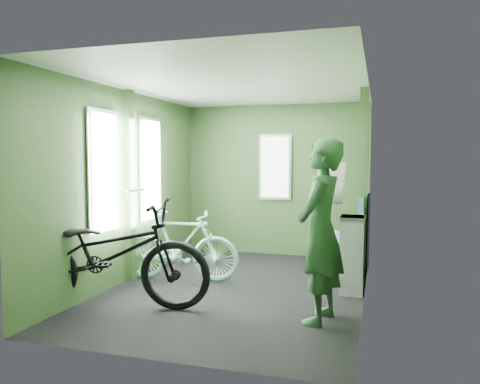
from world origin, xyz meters
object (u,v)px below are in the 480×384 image
object	(u,v)px
waste_box	(352,255)
passenger	(320,231)
bicycle_black	(110,307)
bicycle_mint	(180,281)
bench_seat	(346,251)

from	to	relation	value
waste_box	passenger	bearing A→B (deg)	-102.65
bicycle_black	bicycle_mint	distance (m)	1.15
bicycle_mint	bench_seat	distance (m)	2.13
passenger	bench_seat	world-z (taller)	passenger
bench_seat	waste_box	bearing A→B (deg)	-79.07
waste_box	bicycle_mint	bearing A→B (deg)	-177.09
bicycle_mint	waste_box	world-z (taller)	waste_box
bicycle_black	bicycle_mint	world-z (taller)	bicycle_black
passenger	waste_box	world-z (taller)	passenger
bicycle_black	passenger	size ratio (longest dim) A/B	1.23
bicycle_mint	passenger	distance (m)	2.18
passenger	waste_box	size ratio (longest dim) A/B	1.96
bicycle_black	bench_seat	size ratio (longest dim) A/B	1.98
bicycle_black	passenger	world-z (taller)	passenger
bicycle_mint	passenger	size ratio (longest dim) A/B	0.88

